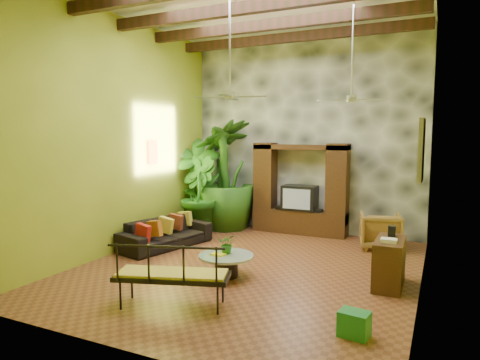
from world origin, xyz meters
The scene contains 22 objects.
ground centered at (0.00, 0.00, 0.00)m, with size 7.00×7.00×0.00m, color brown.
back_wall centered at (0.00, 3.50, 2.50)m, with size 6.00×0.02×5.00m, color olive.
left_wall centered at (-3.00, 0.00, 2.50)m, with size 0.02×7.00×5.00m, color olive.
right_wall centered at (3.00, 0.00, 2.50)m, with size 0.02×7.00×5.00m, color olive.
stone_accent_wall centered at (0.00, 3.44, 2.50)m, with size 5.98×0.10×4.98m, color #373B3F.
ceiling_beams centered at (0.00, 0.00, 4.78)m, with size 5.95×5.36×0.22m.
entertainment_center centered at (0.00, 3.14, 0.97)m, with size 2.40×0.55×2.30m.
ceiling_fan_front centered at (-0.20, -0.40, 3.40)m, with size 1.28×1.28×1.86m.
ceiling_fan_back centered at (1.60, 1.20, 3.40)m, with size 1.28×1.28×1.86m.
wall_art_mask centered at (-2.96, 1.00, 2.10)m, with size 0.06×0.32×0.55m, color orange.
wall_art_painting centered at (2.96, -0.60, 2.30)m, with size 0.06×0.70×0.90m, color #2A649B.
sofa centered at (-2.30, 0.54, 0.32)m, with size 2.16×0.85×0.63m, color black.
wicker_armchair centered at (2.06, 2.48, 0.40)m, with size 0.85×0.87×0.79m, color brown.
tall_plant_a centered at (-2.65, 2.50, 1.21)m, with size 1.27×0.86×2.42m, color #26651A.
tall_plant_b centered at (-2.36, 2.01, 0.99)m, with size 1.09×0.88×1.99m, color #1D5817.
tall_plant_c centered at (-1.97, 2.85, 1.45)m, with size 1.62×1.62×2.90m, color #275C18.
coffee_table centered at (-0.14, -0.67, 0.26)m, with size 0.98×0.98×0.40m.
centerpiece_plant centered at (-0.17, -0.58, 0.57)m, with size 0.31×0.27×0.35m, color #25651A.
yellow_tray centered at (-0.27, -0.74, 0.41)m, with size 0.24×0.17×0.03m, color yellow.
iron_bench centered at (-0.26, -2.24, 0.53)m, with size 1.76×1.11×0.57m.
side_console centered at (2.52, 0.07, 0.40)m, with size 0.45×1.00×0.80m, color #371B11.
green_bin centered at (2.34, -1.98, 0.16)m, with size 0.37×0.28×0.32m, color #217F43.
Camera 1 is at (3.24, -7.22, 2.52)m, focal length 32.00 mm.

